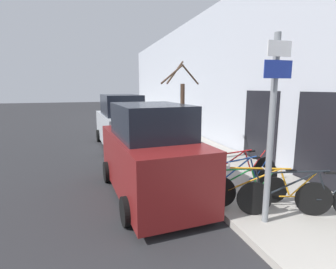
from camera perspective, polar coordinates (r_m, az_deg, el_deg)
ground_plane at (r=11.92m, az=-8.99°, el=-3.18°), size 80.00×80.00×0.00m
sidewalk_curb at (r=15.13m, az=-0.75°, el=0.10°), size 3.20×32.00×0.15m
building_facade at (r=15.40m, az=5.71°, el=12.03°), size 0.23×32.00×6.50m
signpost at (r=5.17m, az=21.65°, el=1.92°), size 0.57×0.14×3.53m
bicycle_0 at (r=6.08m, az=27.21°, el=-11.93°), size 2.49×0.92×0.98m
bicycle_1 at (r=5.98m, az=20.36°, el=-11.76°), size 2.30×1.28×0.98m
bicycle_2 at (r=6.22m, az=15.62°, el=-11.14°), size 2.04×0.67×0.84m
bicycle_3 at (r=6.75m, az=15.77°, el=-9.17°), size 2.36×0.50×0.92m
bicycle_4 at (r=7.25m, az=14.54°, el=-7.64°), size 2.54×0.44×0.95m
parked_car_0 at (r=6.62m, az=-4.03°, el=-4.40°), size 2.17×4.38×2.35m
parked_car_1 at (r=12.34m, az=-10.19°, el=2.39°), size 2.17×4.88×2.41m
pedestrian_near at (r=13.04m, az=-0.36°, el=3.09°), size 0.44×0.37×1.67m
street_tree at (r=8.87m, az=3.01°, el=3.96°), size 1.71×1.18×3.44m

